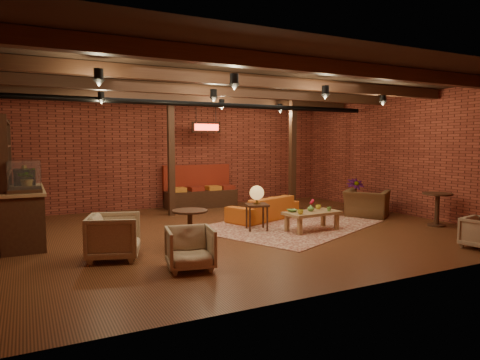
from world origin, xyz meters
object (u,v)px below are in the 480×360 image
armchair_a (114,234)px  side_table_book (378,198)px  armchair_right (367,199)px  plant_tall (355,163)px  coffee_table (311,214)px  round_table_right (437,204)px  round_table_left (190,222)px  side_table_lamp (257,196)px  armchair_b (190,246)px  sofa (263,208)px

armchair_a → side_table_book: size_ratio=1.72×
armchair_right → plant_tall: 1.28m
coffee_table → round_table_right: 3.04m
side_table_book → round_table_left: bearing=-168.5°
side_table_book → plant_tall: bearing=107.7°
plant_tall → armchair_right: bearing=-112.2°
round_table_left → armchair_right: 5.30m
side_table_lamp → plant_tall: size_ratio=0.36×
round_table_left → armchair_right: armchair_right is taller
armchair_a → round_table_left: bearing=-63.1°
armchair_b → sofa: bearing=55.6°
armchair_a → armchair_right: size_ratio=0.78×
round_table_right → armchair_b: bearing=-174.2°
armchair_a → armchair_right: (6.62, 1.22, 0.05)m
round_table_left → armchair_right: size_ratio=0.65×
sofa → coffee_table: size_ratio=1.56×
coffee_table → round_table_left: size_ratio=1.87×
coffee_table → side_table_lamp: 1.24m
armchair_a → armchair_right: 6.73m
side_table_lamp → side_table_book: (3.95, 0.42, -0.33)m
armchair_right → round_table_right: 1.77m
side_table_lamp → armchair_a: (-3.23, -0.98, -0.34)m
armchair_right → side_table_book: armchair_right is taller
side_table_lamp → plant_tall: (3.74, 1.08, 0.61)m
armchair_b → round_table_right: bearing=15.9°
plant_tall → round_table_left: bearing=-161.7°
sofa → coffee_table: coffee_table is taller
coffee_table → armchair_right: armchair_right is taller
round_table_left → armchair_a: armchair_a is taller
armchair_a → sofa: bearing=-45.5°
coffee_table → round_table_right: (2.92, -0.85, 0.13)m
round_table_left → side_table_book: bearing=11.5°
armchair_right → round_table_right: (0.56, -1.68, 0.05)m
armchair_a → round_table_right: (7.17, -0.46, 0.10)m
side_table_lamp → round_table_right: side_table_lamp is taller
coffee_table → plant_tall: plant_tall is taller
side_table_lamp → armchair_a: 3.39m
round_table_left → side_table_lamp: bearing=22.4°
armchair_right → side_table_book: (0.56, 0.18, -0.04)m
armchair_a → side_table_lamp: bearing=-55.6°
side_table_lamp → round_table_right: bearing=-20.0°
round_table_left → plant_tall: bearing=18.3°
side_table_book → plant_tall: (-0.21, 0.66, 0.94)m
side_table_lamp → armchair_right: bearing=4.0°
armchair_b → side_table_book: 6.73m
round_table_left → armchair_b: armchair_b is taller
sofa → plant_tall: 3.15m
plant_tall → armchair_a: bearing=-163.5°
side_table_lamp → side_table_book: size_ratio=2.06×
armchair_a → plant_tall: 7.32m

